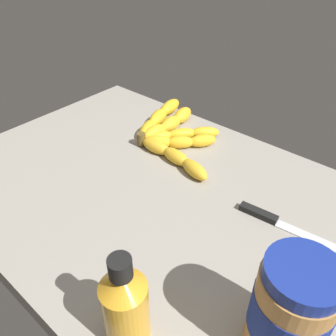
# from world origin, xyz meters

# --- Properties ---
(ground_plane) EXTENTS (0.87, 0.60, 0.05)m
(ground_plane) POSITION_xyz_m (0.00, 0.00, -0.02)
(ground_plane) COLOR gray
(banana_bunch) EXTENTS (0.29, 0.25, 0.04)m
(banana_bunch) POSITION_xyz_m (-0.10, 0.17, 0.02)
(banana_bunch) COLOR gold
(banana_bunch) RESTS_ON ground_plane
(peanut_butter_jar) EXTENTS (0.09, 0.09, 0.15)m
(peanut_butter_jar) POSITION_xyz_m (0.33, -0.12, 0.07)
(peanut_butter_jar) COLOR #BF8442
(peanut_butter_jar) RESTS_ON ground_plane
(honey_bottle) EXTENTS (0.06, 0.06, 0.15)m
(honey_bottle) POSITION_xyz_m (0.17, -0.24, 0.07)
(honey_bottle) COLOR gold
(honey_bottle) RESTS_ON ground_plane
(butter_knife) EXTENTS (0.20, 0.04, 0.01)m
(butter_knife) POSITION_xyz_m (0.24, 0.07, 0.00)
(butter_knife) COLOR silver
(butter_knife) RESTS_ON ground_plane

